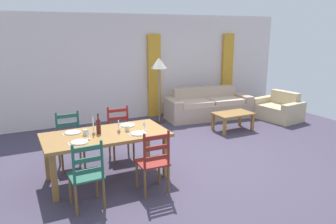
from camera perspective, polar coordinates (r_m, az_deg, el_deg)
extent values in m
cube|color=#423A4E|center=(6.02, 3.63, -8.52)|extent=(9.60, 9.60, 0.02)
cube|color=silver|center=(8.61, -7.41, 7.68)|extent=(9.60, 0.16, 2.70)
cube|color=gold|center=(8.79, -2.42, 6.27)|extent=(0.35, 0.08, 2.20)
cube|color=gold|center=(10.01, 10.31, 7.02)|extent=(0.35, 0.08, 2.20)
cube|color=olive|center=(5.16, -10.82, -3.98)|extent=(1.90, 0.96, 0.05)
cube|color=olive|center=(4.79, -19.29, -10.79)|extent=(0.08, 0.08, 0.70)
cube|color=olive|center=(5.23, -0.39, -7.81)|extent=(0.08, 0.08, 0.70)
cube|color=olive|center=(5.49, -20.38, -7.65)|extent=(0.08, 0.08, 0.70)
cube|color=olive|center=(5.88, -3.68, -5.31)|extent=(0.08, 0.08, 0.70)
cube|color=#225947|center=(4.50, -14.16, -10.73)|extent=(0.43, 0.41, 0.03)
cylinder|color=brown|center=(4.72, -16.68, -12.79)|extent=(0.04, 0.04, 0.43)
cylinder|color=brown|center=(4.78, -12.38, -12.10)|extent=(0.04, 0.04, 0.43)
cylinder|color=brown|center=(4.42, -15.74, -14.65)|extent=(0.04, 0.04, 0.43)
cylinder|color=brown|center=(4.49, -11.14, -13.86)|extent=(0.04, 0.04, 0.43)
cylinder|color=#225947|center=(4.21, -16.20, -8.75)|extent=(0.04, 0.04, 0.50)
cylinder|color=#225947|center=(4.29, -11.45, -8.03)|extent=(0.04, 0.04, 0.50)
cube|color=#225947|center=(4.29, -13.70, -10.00)|extent=(0.38, 0.03, 0.06)
cube|color=#225947|center=(4.24, -13.82, -8.15)|extent=(0.38, 0.03, 0.06)
cube|color=#225947|center=(4.18, -13.94, -6.24)|extent=(0.38, 0.03, 0.06)
cube|color=maroon|center=(4.77, -2.77, -8.80)|extent=(0.43, 0.41, 0.03)
cylinder|color=brown|center=(4.95, -5.47, -10.87)|extent=(0.04, 0.04, 0.43)
cylinder|color=brown|center=(5.07, -1.58, -10.18)|extent=(0.04, 0.04, 0.43)
cylinder|color=brown|center=(4.67, -4.02, -12.49)|extent=(0.04, 0.04, 0.43)
cylinder|color=brown|center=(4.79, 0.08, -11.70)|extent=(0.04, 0.04, 0.43)
cylinder|color=maroon|center=(4.47, -4.13, -6.84)|extent=(0.04, 0.04, 0.50)
cylinder|color=maroon|center=(4.60, 0.09, -6.17)|extent=(0.04, 0.04, 0.50)
cube|color=maroon|center=(4.58, -1.97, -8.03)|extent=(0.38, 0.03, 0.06)
cube|color=maroon|center=(4.52, -1.99, -6.27)|extent=(0.38, 0.03, 0.06)
cube|color=maroon|center=(4.47, -2.01, -4.47)|extent=(0.38, 0.03, 0.06)
cube|color=#23584C|center=(5.78, -16.64, -5.22)|extent=(0.42, 0.40, 0.03)
cylinder|color=brown|center=(5.73, -14.38, -7.68)|extent=(0.04, 0.04, 0.43)
cylinder|color=brown|center=(5.68, -17.96, -8.16)|extent=(0.04, 0.04, 0.43)
cylinder|color=brown|center=(6.05, -15.09, -6.57)|extent=(0.04, 0.04, 0.43)
cylinder|color=brown|center=(5.99, -18.47, -7.01)|extent=(0.04, 0.04, 0.43)
cylinder|color=#23584C|center=(5.89, -15.39, -2.08)|extent=(0.04, 0.04, 0.50)
cylinder|color=#23584C|center=(5.84, -18.85, -2.49)|extent=(0.04, 0.04, 0.50)
cube|color=#23584C|center=(5.90, -17.02, -3.50)|extent=(0.38, 0.02, 0.06)
cube|color=#23584C|center=(5.86, -17.13, -2.10)|extent=(0.38, 0.02, 0.06)
cube|color=#23584C|center=(5.82, -17.23, -0.68)|extent=(0.38, 0.02, 0.06)
cube|color=maroon|center=(5.98, -8.21, -4.11)|extent=(0.44, 0.42, 0.03)
cylinder|color=brown|center=(5.95, -6.01, -6.48)|extent=(0.04, 0.04, 0.43)
cylinder|color=brown|center=(5.86, -9.39, -6.93)|extent=(0.04, 0.04, 0.43)
cylinder|color=brown|center=(6.25, -6.97, -5.46)|extent=(0.04, 0.04, 0.43)
cylinder|color=brown|center=(6.17, -10.18, -5.87)|extent=(0.04, 0.04, 0.43)
cylinder|color=maroon|center=(6.11, -7.11, -1.11)|extent=(0.04, 0.04, 0.50)
cylinder|color=maroon|center=(6.02, -10.39, -1.46)|extent=(0.04, 0.04, 0.50)
cube|color=maroon|center=(6.10, -8.69, -2.46)|extent=(0.38, 0.04, 0.06)
cube|color=maroon|center=(6.06, -8.74, -1.10)|extent=(0.38, 0.04, 0.06)
cube|color=maroon|center=(6.02, -8.80, 0.28)|extent=(0.38, 0.04, 0.06)
cylinder|color=white|center=(4.82, -15.17, -5.11)|extent=(0.24, 0.24, 0.02)
cube|color=silver|center=(4.80, -16.93, -5.40)|extent=(0.02, 0.17, 0.01)
cylinder|color=white|center=(5.05, -5.13, -3.74)|extent=(0.24, 0.24, 0.02)
cube|color=silver|center=(5.00, -6.73, -4.03)|extent=(0.02, 0.17, 0.01)
cylinder|color=white|center=(5.29, -16.29, -3.46)|extent=(0.24, 0.24, 0.02)
cube|color=silver|center=(5.27, -17.89, -3.72)|extent=(0.02, 0.17, 0.01)
cylinder|color=white|center=(5.50, -7.06, -2.29)|extent=(0.24, 0.24, 0.02)
cube|color=silver|center=(5.46, -8.54, -2.55)|extent=(0.02, 0.17, 0.01)
cylinder|color=#471919|center=(5.13, -12.04, -2.53)|extent=(0.07, 0.07, 0.22)
cylinder|color=#471919|center=(5.09, -12.13, -0.92)|extent=(0.02, 0.02, 0.08)
cylinder|color=black|center=(5.08, -12.15, -0.39)|extent=(0.03, 0.03, 0.02)
cylinder|color=white|center=(4.94, -13.76, -4.62)|extent=(0.06, 0.06, 0.01)
cylinder|color=white|center=(4.92, -13.79, -4.20)|extent=(0.01, 0.01, 0.07)
cone|color=white|center=(4.90, -13.84, -3.34)|extent=(0.06, 0.06, 0.08)
cylinder|color=white|center=(5.22, -4.16, -3.21)|extent=(0.06, 0.06, 0.01)
cylinder|color=white|center=(5.21, -4.17, -2.81)|extent=(0.01, 0.01, 0.07)
cone|color=white|center=(5.18, -4.18, -1.99)|extent=(0.06, 0.06, 0.08)
cylinder|color=beige|center=(5.20, -7.14, -2.86)|extent=(0.07, 0.07, 0.09)
cylinder|color=beige|center=(5.12, -14.27, -3.48)|extent=(0.07, 0.07, 0.09)
cylinder|color=#998C66|center=(5.12, -12.85, -3.69)|extent=(0.05, 0.05, 0.04)
cylinder|color=white|center=(5.08, -12.93, -2.18)|extent=(0.02, 0.02, 0.24)
cylinder|color=#998C66|center=(5.16, -8.59, -3.34)|extent=(0.05, 0.05, 0.04)
cylinder|color=white|center=(5.13, -8.63, -2.29)|extent=(0.02, 0.02, 0.16)
cube|color=tan|center=(8.79, 7.14, 0.19)|extent=(1.88, 1.01, 0.40)
cube|color=tan|center=(9.00, 6.32, 1.86)|extent=(1.81, 0.41, 0.80)
cube|color=tan|center=(9.27, 12.80, 1.24)|extent=(0.33, 0.82, 0.58)
cube|color=tan|center=(8.37, 0.91, 0.22)|extent=(0.33, 0.82, 0.58)
cube|color=beige|center=(8.90, 9.93, 1.98)|extent=(0.93, 0.74, 0.12)
cube|color=beige|center=(8.49, 4.63, 1.57)|extent=(0.93, 0.74, 0.12)
cube|color=olive|center=(7.79, 11.31, -0.29)|extent=(0.90, 0.56, 0.04)
cube|color=olive|center=(7.43, 9.87, -2.60)|extent=(0.06, 0.06, 0.38)
cube|color=olive|center=(7.92, 14.54, -1.80)|extent=(0.06, 0.06, 0.38)
cube|color=olive|center=(7.79, 7.87, -1.74)|extent=(0.06, 0.06, 0.38)
cube|color=olive|center=(8.26, 12.46, -1.03)|extent=(0.06, 0.06, 0.38)
cube|color=#CAB58A|center=(9.09, 18.49, -0.05)|extent=(0.90, 0.90, 0.38)
cube|color=#CAB58A|center=(9.28, 19.71, 1.23)|extent=(0.30, 0.82, 0.72)
cube|color=#CAB58A|center=(8.79, 21.04, -0.25)|extent=(0.82, 0.28, 0.52)
cube|color=#CAB58A|center=(9.36, 16.16, 0.98)|extent=(0.82, 0.28, 0.52)
cylinder|color=#332D28|center=(8.40, -1.54, -1.66)|extent=(0.28, 0.28, 0.03)
cylinder|color=gray|center=(8.24, -1.58, 2.96)|extent=(0.03, 0.03, 1.35)
cone|color=beige|center=(8.12, -1.61, 8.54)|extent=(0.40, 0.40, 0.26)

